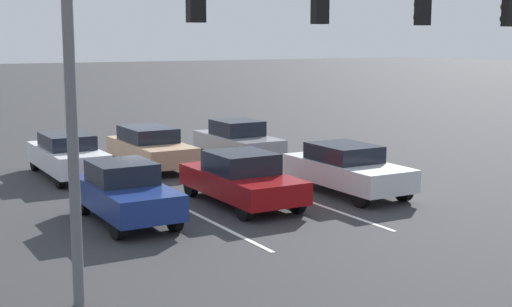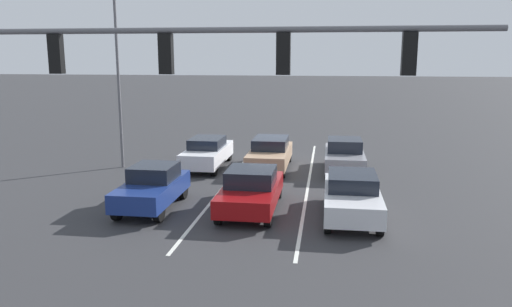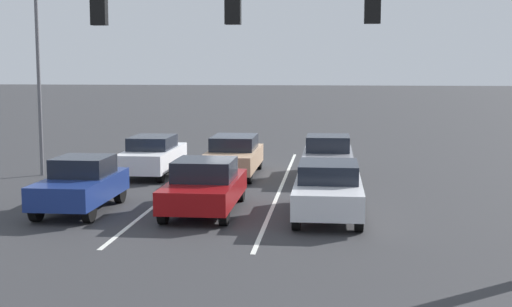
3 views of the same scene
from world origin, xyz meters
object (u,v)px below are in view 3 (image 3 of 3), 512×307
(car_maroon_midlane_front, at_px, (205,186))
(street_lamp_right_shoulder, at_px, (41,47))
(car_tan_midlane_second, at_px, (234,155))
(car_white_rightlane_second, at_px, (153,155))
(car_silver_leftlane_front, at_px, (328,189))
(traffic_signal_gantry, at_px, (71,28))
(car_navy_rightlane_front, at_px, (81,184))
(car_gray_leftlane_second, at_px, (328,156))

(car_maroon_midlane_front, relative_size, street_lamp_right_shoulder, 0.53)
(car_tan_midlane_second, distance_m, street_lamp_right_shoulder, 8.36)
(car_maroon_midlane_front, bearing_deg, car_white_rightlane_second, -64.05)
(car_maroon_midlane_front, distance_m, car_silver_leftlane_front, 3.58)
(car_silver_leftlane_front, bearing_deg, traffic_signal_gantry, 44.35)
(car_maroon_midlane_front, relative_size, car_navy_rightlane_front, 1.13)
(car_gray_leftlane_second, relative_size, street_lamp_right_shoulder, 0.51)
(car_maroon_midlane_front, distance_m, car_gray_leftlane_second, 7.56)
(car_tan_midlane_second, relative_size, street_lamp_right_shoulder, 0.54)
(car_white_rightlane_second, height_order, street_lamp_right_shoulder, street_lamp_right_shoulder)
(car_silver_leftlane_front, distance_m, car_white_rightlane_second, 9.75)
(car_silver_leftlane_front, relative_size, car_gray_leftlane_second, 1.03)
(car_gray_leftlane_second, xyz_separation_m, traffic_signal_gantry, (5.30, 12.23, 4.20))
(car_maroon_midlane_front, distance_m, traffic_signal_gantry, 7.20)
(car_silver_leftlane_front, height_order, car_gray_leftlane_second, car_gray_leftlane_second)
(car_white_rightlane_second, bearing_deg, car_silver_leftlane_front, 134.34)
(car_silver_leftlane_front, xyz_separation_m, car_white_rightlane_second, (6.81, -6.97, -0.02))
(car_maroon_midlane_front, relative_size, car_white_rightlane_second, 0.98)
(car_navy_rightlane_front, distance_m, street_lamp_right_shoulder, 8.47)
(car_navy_rightlane_front, distance_m, car_white_rightlane_second, 6.96)
(car_white_rightlane_second, bearing_deg, car_tan_midlane_second, -176.70)
(car_tan_midlane_second, bearing_deg, car_navy_rightlane_front, 63.89)
(car_silver_leftlane_front, relative_size, traffic_signal_gantry, 0.36)
(car_white_rightlane_second, distance_m, car_tan_midlane_second, 3.15)
(street_lamp_right_shoulder, bearing_deg, car_maroon_midlane_front, 140.17)
(car_maroon_midlane_front, xyz_separation_m, car_white_rightlane_second, (3.25, -6.68, 0.01))
(car_navy_rightlane_front, xyz_separation_m, car_gray_leftlane_second, (-7.11, -6.98, 0.01))
(car_tan_midlane_second, bearing_deg, car_white_rightlane_second, 3.30)
(car_maroon_midlane_front, bearing_deg, street_lamp_right_shoulder, -39.83)
(car_maroon_midlane_front, relative_size, car_silver_leftlane_front, 1.00)
(car_gray_leftlane_second, height_order, car_tan_midlane_second, car_gray_leftlane_second)
(car_white_rightlane_second, relative_size, car_tan_midlane_second, 0.99)
(car_gray_leftlane_second, distance_m, car_tan_midlane_second, 3.61)
(car_gray_leftlane_second, relative_size, car_white_rightlane_second, 0.95)
(car_white_rightlane_second, bearing_deg, car_maroon_midlane_front, 115.95)
(car_maroon_midlane_front, xyz_separation_m, car_gray_leftlane_second, (-3.50, -6.70, 0.04))
(car_silver_leftlane_front, bearing_deg, car_maroon_midlane_front, -4.76)
(car_tan_midlane_second, bearing_deg, car_silver_leftlane_front, 117.17)
(car_navy_rightlane_front, bearing_deg, traffic_signal_gantry, 108.98)
(car_gray_leftlane_second, xyz_separation_m, street_lamp_right_shoulder, (10.84, 0.58, 4.10))
(car_gray_leftlane_second, bearing_deg, car_navy_rightlane_front, 44.48)
(car_maroon_midlane_front, relative_size, car_tan_midlane_second, 0.97)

